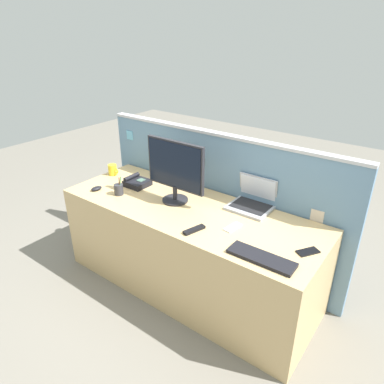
{
  "coord_description": "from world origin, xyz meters",
  "views": [
    {
      "loc": [
        1.47,
        -1.92,
        2.06
      ],
      "look_at": [
        0.0,
        0.05,
        0.88
      ],
      "focal_mm": 32.75,
      "sensor_mm": 36.0,
      "label": 1
    }
  ],
  "objects": [
    {
      "name": "desk",
      "position": [
        0.0,
        0.0,
        0.38
      ],
      "size": [
        2.15,
        0.78,
        0.76
      ],
      "primitive_type": "cube",
      "color": "tan",
      "rests_on": "ground_plane"
    },
    {
      "name": "computer_mouse_right_hand",
      "position": [
        -0.84,
        -0.21,
        0.77
      ],
      "size": [
        0.07,
        0.11,
        0.03
      ],
      "primitive_type": "ellipsoid",
      "rotation": [
        0.0,
        0.0,
        -0.14
      ],
      "color": "black",
      "rests_on": "desk"
    },
    {
      "name": "cell_phone_silver_slab",
      "position": [
        -0.56,
        0.29,
        0.76
      ],
      "size": [
        0.15,
        0.15,
        0.01
      ],
      "primitive_type": "cube",
      "rotation": [
        0.0,
        0.0,
        0.82
      ],
      "color": "#B7BAC1",
      "rests_on": "desk"
    },
    {
      "name": "keyboard_main",
      "position": [
        0.76,
        -0.26,
        0.77
      ],
      "size": [
        0.42,
        0.14,
        0.02
      ],
      "primitive_type": "cube",
      "rotation": [
        0.0,
        0.0,
        0.01
      ],
      "color": "black",
      "rests_on": "desk"
    },
    {
      "name": "cell_phone_white_slab",
      "position": [
        0.43,
        -0.05,
        0.76
      ],
      "size": [
        0.08,
        0.15,
        0.01
      ],
      "primitive_type": "cube",
      "rotation": [
        0.0,
        0.0,
        -0.14
      ],
      "color": "silver",
      "rests_on": "desk"
    },
    {
      "name": "desktop_monitor",
      "position": [
        -0.16,
        0.04,
        1.04
      ],
      "size": [
        0.53,
        0.21,
        0.5
      ],
      "color": "#232328",
      "rests_on": "desk"
    },
    {
      "name": "laptop",
      "position": [
        0.39,
        0.32,
        0.81
      ],
      "size": [
        0.32,
        0.28,
        0.24
      ],
      "color": "#9EA0A8",
      "rests_on": "desk"
    },
    {
      "name": "cell_phone_black_slab",
      "position": [
        0.97,
        -0.02,
        0.76
      ],
      "size": [
        0.14,
        0.16,
        0.01
      ],
      "primitive_type": "cube",
      "rotation": [
        0.0,
        0.0,
        -0.58
      ],
      "color": "black",
      "rests_on": "desk"
    },
    {
      "name": "desk_phone",
      "position": [
        -0.63,
        0.07,
        0.79
      ],
      "size": [
        0.2,
        0.19,
        0.09
      ],
      "color": "black",
      "rests_on": "desk"
    },
    {
      "name": "coffee_mug",
      "position": [
        -0.99,
        0.11,
        0.81
      ],
      "size": [
        0.12,
        0.08,
        0.1
      ],
      "color": "yellow",
      "rests_on": "desk"
    },
    {
      "name": "ground_plane",
      "position": [
        0.0,
        0.0,
        0.0
      ],
      "size": [
        10.0,
        10.0,
        0.0
      ],
      "primitive_type": "plane",
      "color": "slate"
    },
    {
      "name": "cubicle_divider",
      "position": [
        -0.0,
        0.43,
        0.63
      ],
      "size": [
        2.37,
        0.08,
        1.26
      ],
      "color": "#6084A3",
      "rests_on": "ground_plane"
    },
    {
      "name": "pen_cup",
      "position": [
        -0.62,
        -0.16,
        0.81
      ],
      "size": [
        0.08,
        0.08,
        0.17
      ],
      "color": "#333338",
      "rests_on": "desk"
    },
    {
      "name": "tv_remote",
      "position": [
        0.24,
        -0.24,
        0.77
      ],
      "size": [
        0.09,
        0.18,
        0.02
      ],
      "primitive_type": "cube",
      "rotation": [
        0.0,
        0.0,
        -0.28
      ],
      "color": "black",
      "rests_on": "desk"
    }
  ]
}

